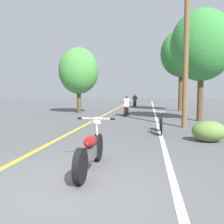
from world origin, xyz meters
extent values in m
plane|color=#515154|center=(0.00, 0.00, 0.00)|extent=(120.00, 120.00, 0.00)
cube|color=yellow|center=(-1.70, 13.03, 0.00)|extent=(0.14, 48.00, 0.01)
cube|color=white|center=(1.90, 13.03, 0.00)|extent=(0.14, 48.00, 0.01)
cylinder|color=brown|center=(3.08, 7.61, 3.25)|extent=(0.24, 0.24, 6.50)
cylinder|color=#513A23|center=(4.29, 10.27, 1.57)|extent=(0.32, 0.32, 3.14)
ellipsoid|color=#337F38|center=(4.29, 10.27, 4.23)|extent=(3.43, 3.09, 3.95)
cylinder|color=#513A23|center=(4.06, 17.14, 1.89)|extent=(0.32, 0.32, 3.78)
ellipsoid|color=#337F38|center=(4.06, 17.14, 4.87)|extent=(3.43, 3.09, 3.94)
cylinder|color=#513A23|center=(-3.99, 14.22, 1.15)|extent=(0.32, 0.32, 2.29)
ellipsoid|color=#42893D|center=(-3.99, 14.22, 3.27)|extent=(3.10, 2.79, 3.57)
ellipsoid|color=#5B7A38|center=(3.43, 4.47, 0.35)|extent=(1.10, 0.88, 0.70)
cylinder|color=black|center=(0.23, 1.77, 0.33)|extent=(0.12, 0.66, 0.66)
cylinder|color=black|center=(0.23, 0.29, 0.33)|extent=(0.12, 0.66, 0.66)
ellipsoid|color=maroon|center=(0.23, 1.03, 0.63)|extent=(0.24, 0.64, 0.20)
cube|color=#4C4C51|center=(0.23, 1.03, 0.38)|extent=(0.20, 0.36, 0.24)
cylinder|color=silver|center=(0.23, 1.68, 0.69)|extent=(0.06, 0.23, 0.73)
cylinder|color=silver|center=(0.23, 1.59, 1.04)|extent=(0.77, 0.04, 0.04)
cylinder|color=black|center=(-0.16, 1.59, 1.04)|extent=(0.11, 0.05, 0.05)
cylinder|color=black|center=(0.62, 1.59, 1.04)|extent=(0.11, 0.05, 0.05)
sphere|color=silver|center=(0.23, 1.68, 0.96)|extent=(0.22, 0.22, 0.22)
cylinder|color=black|center=(-0.09, 13.34, 0.30)|extent=(0.12, 0.60, 0.60)
cylinder|color=black|center=(-0.09, 11.97, 0.30)|extent=(0.12, 0.60, 0.60)
cube|color=maroon|center=(-0.09, 12.65, 0.48)|extent=(0.20, 0.88, 0.28)
cylinder|color=silver|center=(-0.09, 13.24, 0.95)|extent=(0.50, 0.03, 0.03)
cylinder|color=#38383D|center=(-0.22, 12.60, 0.31)|extent=(0.11, 0.11, 0.62)
cylinder|color=#38383D|center=(0.04, 12.60, 0.31)|extent=(0.11, 0.11, 0.62)
cube|color=silver|center=(-0.09, 12.63, 0.90)|extent=(0.34, 0.28, 0.59)
cylinder|color=silver|center=(-0.29, 12.79, 0.96)|extent=(0.08, 0.47, 0.36)
cylinder|color=silver|center=(0.11, 12.79, 0.96)|extent=(0.08, 0.47, 0.36)
sphere|color=#2D333D|center=(-0.09, 12.67, 1.29)|extent=(0.20, 0.20, 0.20)
cylinder|color=black|center=(-0.13, 23.80, 0.29)|extent=(0.12, 0.59, 0.59)
cylinder|color=black|center=(-0.13, 22.27, 0.29)|extent=(0.12, 0.59, 0.59)
cube|color=maroon|center=(-0.13, 23.03, 0.47)|extent=(0.20, 0.98, 0.28)
cylinder|color=silver|center=(-0.13, 23.70, 0.94)|extent=(0.50, 0.03, 0.03)
cylinder|color=slate|center=(-0.26, 22.98, 0.31)|extent=(0.11, 0.11, 0.61)
cylinder|color=slate|center=(0.00, 22.98, 0.31)|extent=(0.11, 0.11, 0.61)
cube|color=black|center=(-0.13, 23.01, 0.89)|extent=(0.34, 0.27, 0.57)
cylinder|color=black|center=(-0.33, 23.17, 0.94)|extent=(0.08, 0.45, 0.35)
cylinder|color=black|center=(0.07, 23.17, 0.94)|extent=(0.08, 0.45, 0.35)
sphere|color=#2D333D|center=(-0.13, 23.05, 1.27)|extent=(0.21, 0.21, 0.21)
cylinder|color=black|center=(1.92, 6.46, 0.35)|extent=(0.04, 0.70, 0.70)
cylinder|color=black|center=(1.92, 5.40, 0.35)|extent=(0.04, 0.70, 0.70)
cylinder|color=#2D8C38|center=(1.92, 5.93, 0.60)|extent=(0.04, 0.85, 0.04)
cylinder|color=#2D8C38|center=(1.92, 5.48, 0.56)|extent=(0.03, 0.03, 0.42)
cube|color=black|center=(1.92, 5.48, 0.77)|extent=(0.10, 0.20, 0.05)
cylinder|color=#2D8C38|center=(1.92, 6.41, 0.58)|extent=(0.03, 0.03, 0.46)
cylinder|color=silver|center=(1.92, 6.41, 0.81)|extent=(0.44, 0.03, 0.03)
camera|label=1|loc=(1.44, -3.73, 1.67)|focal=38.00mm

